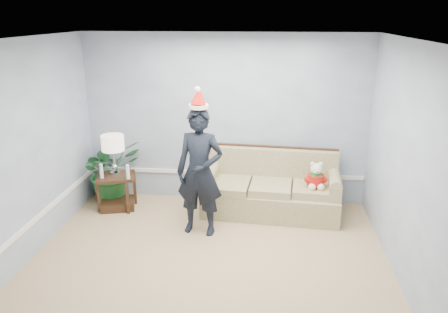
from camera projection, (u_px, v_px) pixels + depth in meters
name	position (u px, v px, depth m)	size (l,w,h in m)	color
room_shell	(200.00, 175.00, 4.57)	(4.54, 5.04, 2.74)	tan
wainscot_trim	(131.00, 202.00, 6.08)	(4.49, 4.99, 0.06)	white
sofa	(271.00, 191.00, 6.77)	(2.12, 1.03, 0.97)	brown
side_table	(117.00, 195.00, 6.92)	(0.68, 0.61, 0.55)	#351F13
table_lamp	(113.00, 145.00, 6.74)	(0.35, 0.35, 0.63)	silver
candle_pair	(115.00, 172.00, 6.65)	(0.47, 0.06, 0.23)	silver
houseplant	(111.00, 171.00, 7.12)	(0.93, 0.80, 1.03)	#1D5B29
man	(200.00, 172.00, 5.95)	(0.65, 0.43, 1.79)	black
santa_hat	(199.00, 98.00, 5.65)	(0.27, 0.30, 0.31)	white
teddy_bear	(316.00, 178.00, 6.41)	(0.26, 0.29, 0.41)	white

